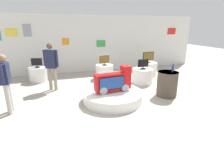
{
  "coord_description": "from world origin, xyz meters",
  "views": [
    {
      "loc": [
        -1.34,
        -4.47,
        2.29
      ],
      "look_at": [
        0.32,
        0.7,
        0.64
      ],
      "focal_mm": 28.02,
      "sensor_mm": 36.0,
      "label": 1
    }
  ],
  "objects_px": {
    "tv_on_center_rear": "(104,60)",
    "tv_on_far_right": "(143,64)",
    "display_pedestal_right_rear": "(148,69)",
    "shopper_browsing_rear": "(51,63)",
    "display_pedestal_far_right": "(142,76)",
    "novelty_firetruck_tv": "(113,82)",
    "tv_on_left_rear": "(37,62)",
    "display_pedestal_left_rear": "(38,74)",
    "display_pedestal_center_rear": "(105,72)",
    "shopper_browsing_near_truck": "(6,80)",
    "side_table_round": "(167,84)",
    "main_display_pedestal": "(113,96)",
    "bottle_on_side_table": "(173,69)",
    "tv_on_right_rear": "(148,56)"
  },
  "relations": [
    {
      "from": "side_table_round",
      "to": "main_display_pedestal",
      "type": "bearing_deg",
      "value": 175.33
    },
    {
      "from": "display_pedestal_left_rear",
      "to": "display_pedestal_center_rear",
      "type": "distance_m",
      "value": 2.84
    },
    {
      "from": "display_pedestal_center_rear",
      "to": "display_pedestal_left_rear",
      "type": "bearing_deg",
      "value": 170.92
    },
    {
      "from": "display_pedestal_right_rear",
      "to": "display_pedestal_far_right",
      "type": "relative_size",
      "value": 1.03
    },
    {
      "from": "tv_on_left_rear",
      "to": "display_pedestal_far_right",
      "type": "bearing_deg",
      "value": -21.03
    },
    {
      "from": "novelty_firetruck_tv",
      "to": "display_pedestal_left_rear",
      "type": "height_order",
      "value": "novelty_firetruck_tv"
    },
    {
      "from": "tv_on_left_rear",
      "to": "tv_on_far_right",
      "type": "relative_size",
      "value": 0.97
    },
    {
      "from": "display_pedestal_center_rear",
      "to": "display_pedestal_right_rear",
      "type": "distance_m",
      "value": 2.14
    },
    {
      "from": "display_pedestal_right_rear",
      "to": "shopper_browsing_rear",
      "type": "relative_size",
      "value": 0.51
    },
    {
      "from": "side_table_round",
      "to": "display_pedestal_center_rear",
      "type": "bearing_deg",
      "value": 118.93
    },
    {
      "from": "bottle_on_side_table",
      "to": "side_table_round",
      "type": "bearing_deg",
      "value": 150.66
    },
    {
      "from": "display_pedestal_right_rear",
      "to": "shopper_browsing_near_truck",
      "type": "xyz_separation_m",
      "value": [
        -5.45,
        -2.3,
        0.64
      ]
    },
    {
      "from": "display_pedestal_left_rear",
      "to": "display_pedestal_center_rear",
      "type": "xyz_separation_m",
      "value": [
        2.8,
        -0.45,
        0.0
      ]
    },
    {
      "from": "tv_on_far_right",
      "to": "display_pedestal_right_rear",
      "type": "bearing_deg",
      "value": 52.43
    },
    {
      "from": "novelty_firetruck_tv",
      "to": "tv_on_center_rear",
      "type": "relative_size",
      "value": 2.11
    },
    {
      "from": "display_pedestal_center_rear",
      "to": "shopper_browsing_near_truck",
      "type": "distance_m",
      "value": 4.12
    },
    {
      "from": "shopper_browsing_rear",
      "to": "display_pedestal_far_right",
      "type": "bearing_deg",
      "value": -4.61
    },
    {
      "from": "display_pedestal_center_rear",
      "to": "display_pedestal_far_right",
      "type": "distance_m",
      "value": 1.73
    },
    {
      "from": "display_pedestal_left_rear",
      "to": "tv_on_far_right",
      "type": "height_order",
      "value": "tv_on_far_right"
    },
    {
      "from": "shopper_browsing_rear",
      "to": "display_pedestal_left_rear",
      "type": "bearing_deg",
      "value": 114.98
    },
    {
      "from": "tv_on_far_right",
      "to": "bottle_on_side_table",
      "type": "distance_m",
      "value": 1.57
    },
    {
      "from": "display_pedestal_far_right",
      "to": "side_table_round",
      "type": "height_order",
      "value": "side_table_round"
    },
    {
      "from": "shopper_browsing_near_truck",
      "to": "tv_on_right_rear",
      "type": "bearing_deg",
      "value": 22.88
    },
    {
      "from": "display_pedestal_right_rear",
      "to": "shopper_browsing_rear",
      "type": "height_order",
      "value": "shopper_browsing_rear"
    },
    {
      "from": "display_pedestal_center_rear",
      "to": "display_pedestal_far_right",
      "type": "bearing_deg",
      "value": -41.0
    },
    {
      "from": "tv_on_center_rear",
      "to": "tv_on_far_right",
      "type": "distance_m",
      "value": 1.73
    },
    {
      "from": "main_display_pedestal",
      "to": "tv_on_left_rear",
      "type": "height_order",
      "value": "tv_on_left_rear"
    },
    {
      "from": "display_pedestal_right_rear",
      "to": "shopper_browsing_rear",
      "type": "xyz_separation_m",
      "value": [
        -4.34,
        -0.8,
        0.7
      ]
    },
    {
      "from": "display_pedestal_left_rear",
      "to": "shopper_browsing_rear",
      "type": "relative_size",
      "value": 0.43
    },
    {
      "from": "tv_on_center_rear",
      "to": "tv_on_far_right",
      "type": "height_order",
      "value": "tv_on_center_rear"
    },
    {
      "from": "display_pedestal_left_rear",
      "to": "side_table_round",
      "type": "distance_m",
      "value": 5.25
    },
    {
      "from": "novelty_firetruck_tv",
      "to": "tv_on_left_rear",
      "type": "height_order",
      "value": "novelty_firetruck_tv"
    },
    {
      "from": "tv_on_right_rear",
      "to": "shopper_browsing_near_truck",
      "type": "height_order",
      "value": "shopper_browsing_near_truck"
    },
    {
      "from": "tv_on_center_rear",
      "to": "display_pedestal_right_rear",
      "type": "distance_m",
      "value": 2.21
    },
    {
      "from": "tv_on_center_rear",
      "to": "shopper_browsing_near_truck",
      "type": "height_order",
      "value": "shopper_browsing_near_truck"
    },
    {
      "from": "display_pedestal_center_rear",
      "to": "shopper_browsing_near_truck",
      "type": "height_order",
      "value": "shopper_browsing_near_truck"
    },
    {
      "from": "tv_on_center_rear",
      "to": "shopper_browsing_near_truck",
      "type": "bearing_deg",
      "value": -144.56
    },
    {
      "from": "display_pedestal_far_right",
      "to": "tv_on_far_right",
      "type": "bearing_deg",
      "value": -87.97
    },
    {
      "from": "main_display_pedestal",
      "to": "side_table_round",
      "type": "xyz_separation_m",
      "value": [
        1.87,
        -0.15,
        0.27
      ]
    },
    {
      "from": "tv_on_right_rear",
      "to": "tv_on_far_right",
      "type": "height_order",
      "value": "tv_on_right_rear"
    },
    {
      "from": "display_pedestal_left_rear",
      "to": "shopper_browsing_rear",
      "type": "bearing_deg",
      "value": -65.02
    },
    {
      "from": "tv_on_far_right",
      "to": "shopper_browsing_rear",
      "type": "distance_m",
      "value": 3.52
    },
    {
      "from": "tv_on_right_rear",
      "to": "display_pedestal_center_rear",
      "type": "bearing_deg",
      "value": 178.42
    },
    {
      "from": "display_pedestal_far_right",
      "to": "shopper_browsing_rear",
      "type": "xyz_separation_m",
      "value": [
        -3.5,
        0.28,
        0.7
      ]
    },
    {
      "from": "display_pedestal_right_rear",
      "to": "tv_on_right_rear",
      "type": "bearing_deg",
      "value": -94.29
    },
    {
      "from": "novelty_firetruck_tv",
      "to": "tv_on_left_rear",
      "type": "relative_size",
      "value": 2.63
    },
    {
      "from": "main_display_pedestal",
      "to": "display_pedestal_far_right",
      "type": "bearing_deg",
      "value": 37.69
    },
    {
      "from": "display_pedestal_far_right",
      "to": "tv_on_left_rear",
      "type": "bearing_deg",
      "value": 158.97
    },
    {
      "from": "tv_on_left_rear",
      "to": "display_pedestal_right_rear",
      "type": "relative_size",
      "value": 0.5
    },
    {
      "from": "novelty_firetruck_tv",
      "to": "display_pedestal_far_right",
      "type": "distance_m",
      "value": 2.19
    }
  ]
}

